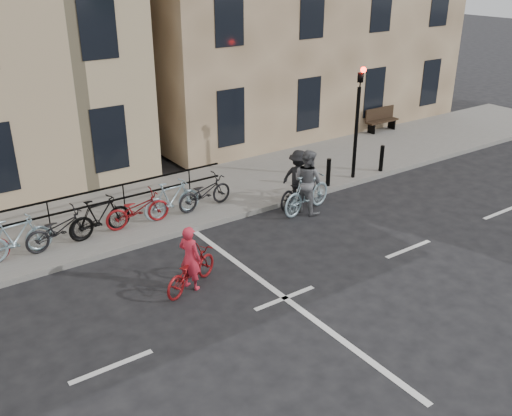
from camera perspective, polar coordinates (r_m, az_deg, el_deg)
ground at (r=12.70m, az=2.90°, el=-9.00°), size 120.00×120.00×0.00m
sidewalk at (r=16.12m, az=-22.19°, el=-3.03°), size 46.00×4.00×0.15m
traffic_light at (r=18.59m, az=10.16°, el=9.71°), size 0.18×0.30×3.90m
bollard_east at (r=18.27m, az=7.25°, el=3.56°), size 0.14×0.14×0.90m
bollard_west at (r=19.88m, az=12.44°, el=4.88°), size 0.14×0.14×0.90m
bench at (r=24.66m, az=12.38°, el=8.74°), size 1.60×0.41×0.97m
parked_bikes at (r=15.16m, az=-19.09°, el=-1.86°), size 10.40×1.23×1.05m
cyclist_pink at (r=12.88m, az=-6.57°, el=-5.88°), size 1.80×1.26×1.52m
cyclist_grey at (r=16.56m, az=5.15°, el=2.09°), size 2.03×1.04×1.90m
cyclist_dark at (r=17.08m, az=4.27°, el=2.46°), size 2.03×1.27×1.70m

